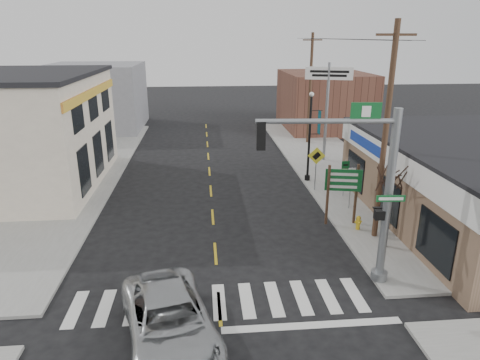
{
  "coord_description": "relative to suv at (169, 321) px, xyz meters",
  "views": [
    {
      "loc": [
        -0.42,
        -12.72,
        9.02
      ],
      "look_at": [
        1.23,
        5.65,
        2.8
      ],
      "focal_mm": 32.0,
      "sensor_mm": 36.0,
      "label": 1
    }
  ],
  "objects": [
    {
      "name": "utility_pole_far",
      "position": [
        10.41,
        25.06,
        4.08
      ],
      "size": [
        1.6,
        0.24,
        9.19
      ],
      "rotation": [
        0.0,
        0.0,
        -0.05
      ],
      "color": "#453520",
      "rests_on": "sidewalk_right"
    },
    {
      "name": "crosswalk",
      "position": [
        1.59,
        1.97,
        -0.76
      ],
      "size": [
        11.0,
        2.2,
        0.01
      ],
      "primitive_type": "cube",
      "color": "silver",
      "rests_on": "ground"
    },
    {
      "name": "center_line",
      "position": [
        1.59,
        9.57,
        -0.76
      ],
      "size": [
        0.12,
        56.0,
        0.01
      ],
      "primitive_type": "cube",
      "color": "gold",
      "rests_on": "ground"
    },
    {
      "name": "fire_hydrant",
      "position": [
        8.55,
        7.15,
        -0.25
      ],
      "size": [
        0.22,
        0.22,
        0.7
      ],
      "rotation": [
        0.0,
        0.0,
        0.19
      ],
      "color": "gold",
      "rests_on": "sidewalk_right"
    },
    {
      "name": "suv",
      "position": [
        0.0,
        0.0,
        0.0
      ],
      "size": [
        3.79,
        5.94,
        1.53
      ],
      "primitive_type": "imported",
      "rotation": [
        0.0,
        0.0,
        0.24
      ],
      "color": "#ACAFB1",
      "rests_on": "ground"
    },
    {
      "name": "shrub_front",
      "position": [
        12.44,
        3.93,
        -0.13
      ],
      "size": [
        1.35,
        1.35,
        1.01
      ],
      "primitive_type": "ellipsoid",
      "color": "#173816",
      "rests_on": "sidewalk_right"
    },
    {
      "name": "traffic_signal_pole",
      "position": [
        6.98,
        2.72,
        3.4
      ],
      "size": [
        5.36,
        0.39,
        6.78
      ],
      "rotation": [
        0.0,
        0.0,
        -0.07
      ],
      "color": "gray",
      "rests_on": "sidewalk_right"
    },
    {
      "name": "bldg_distant_right",
      "position": [
        13.59,
        31.57,
        2.04
      ],
      "size": [
        8.0,
        10.0,
        5.6
      ],
      "primitive_type": "cube",
      "color": "brown",
      "rests_on": "ground"
    },
    {
      "name": "lamp_post",
      "position": [
        7.95,
        14.72,
        2.65
      ],
      "size": [
        0.73,
        0.58,
        5.66
      ],
      "rotation": [
        0.0,
        0.0,
        -0.24
      ],
      "color": "black",
      "rests_on": "sidewalk_right"
    },
    {
      "name": "shrub_back",
      "position": [
        10.43,
        7.53,
        -0.18
      ],
      "size": [
        1.21,
        1.21,
        0.91
      ],
      "primitive_type": "ellipsoid",
      "color": "black",
      "rests_on": "sidewalk_right"
    },
    {
      "name": "sidewalk_left",
      "position": [
        -7.41,
        14.57,
        -0.7
      ],
      "size": [
        6.0,
        38.0,
        0.13
      ],
      "primitive_type": "cube",
      "color": "gray",
      "rests_on": "ground"
    },
    {
      "name": "sidewalk_right",
      "position": [
        10.59,
        14.57,
        -0.7
      ],
      "size": [
        6.0,
        38.0,
        0.13
      ],
      "primitive_type": "cube",
      "color": "gray",
      "rests_on": "ground"
    },
    {
      "name": "guide_sign",
      "position": [
        7.89,
        7.86,
        1.33
      ],
      "size": [
        1.75,
        0.14,
        3.06
      ],
      "rotation": [
        0.0,
        0.0,
        -0.21
      ],
      "color": "#4C3423",
      "rests_on": "sidewalk_right"
    },
    {
      "name": "dance_center_sign",
      "position": [
        10.28,
        19.37,
        4.71
      ],
      "size": [
        3.36,
        0.21,
        7.14
      ],
      "rotation": [
        0.0,
        0.0,
        -0.31
      ],
      "color": "gray",
      "rests_on": "sidewalk_right"
    },
    {
      "name": "utility_pole_near",
      "position": [
        9.09,
        6.42,
        4.27
      ],
      "size": [
        1.66,
        0.25,
        9.57
      ],
      "rotation": [
        0.0,
        0.0,
        -0.04
      ],
      "color": "#43301E",
      "rests_on": "sidewalk_right"
    },
    {
      "name": "bldg_distant_left",
      "position": [
        -9.41,
        33.57,
        2.44
      ],
      "size": [
        9.0,
        10.0,
        6.4
      ],
      "primitive_type": "cube",
      "color": "gray",
      "rests_on": "ground"
    },
    {
      "name": "ground",
      "position": [
        1.59,
        1.57,
        -0.76
      ],
      "size": [
        140.0,
        140.0,
        0.0
      ],
      "primitive_type": "plane",
      "color": "black",
      "rests_on": "ground"
    },
    {
      "name": "ped_crossing_sign",
      "position": [
        7.89,
        12.81,
        1.2
      ],
      "size": [
        1.04,
        0.07,
        2.68
      ],
      "rotation": [
        0.0,
        0.0,
        -0.15
      ],
      "color": "gray",
      "rests_on": "sidewalk_right"
    },
    {
      "name": "bare_tree",
      "position": [
        9.09,
        5.35,
        2.8
      ],
      "size": [
        2.18,
        2.18,
        4.37
      ],
      "rotation": [
        0.0,
        0.0,
        0.33
      ],
      "color": "black",
      "rests_on": "sidewalk_right"
    }
  ]
}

